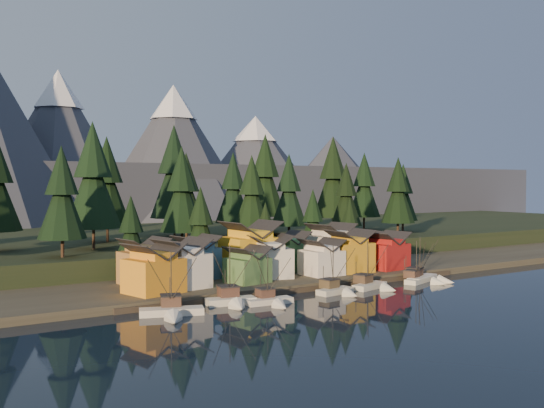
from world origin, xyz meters
TOP-DOWN VIEW (x-y plane):
  - ground at (0.00, 0.00)m, footprint 500.00×500.00m
  - shore_strip at (0.00, 40.00)m, footprint 400.00×50.00m
  - hillside at (0.00, 90.00)m, footprint 420.00×100.00m
  - dock at (0.00, 16.50)m, footprint 80.00×4.00m
  - mountain_ridge at (-4.20, 213.59)m, footprint 560.00×190.00m
  - boat_0 at (-32.43, 8.54)m, footprint 11.01×11.39m
  - boat_1 at (-19.96, 11.02)m, footprint 9.44×10.06m
  - boat_2 at (-13.86, 7.75)m, footprint 9.00×9.68m
  - boat_3 at (2.35, 9.24)m, footprint 8.42×8.97m
  - boat_4 at (12.04, 9.85)m, footprint 9.25×9.74m
  - boat_5 at (26.08, 9.83)m, footprint 9.20×9.59m
  - boat_6 at (28.43, 10.71)m, footprint 10.60×10.95m
  - house_front_0 at (-30.06, 22.32)m, footprint 10.93×10.57m
  - house_front_1 at (-23.62, 24.51)m, footprint 10.28×9.98m
  - house_front_2 at (-9.84, 23.14)m, footprint 8.59×8.64m
  - house_front_3 at (-2.85, 26.22)m, footprint 10.66×10.36m
  - house_front_4 at (8.84, 23.12)m, footprint 7.59×8.20m
  - house_front_5 at (16.83, 23.22)m, footprint 9.42×8.65m
  - house_front_6 at (27.29, 22.41)m, footprint 9.36×8.93m
  - house_back_0 at (-28.05, 32.59)m, footprint 9.34×9.05m
  - house_back_1 at (-16.47, 33.01)m, footprint 8.81×8.90m
  - house_back_2 at (-3.89, 32.05)m, footprint 11.25×10.38m
  - house_back_3 at (6.24, 32.57)m, footprint 9.75×8.94m
  - house_back_4 at (19.31, 33.14)m, footprint 10.36×10.03m
  - house_back_5 at (28.37, 30.71)m, footprint 8.52×8.59m
  - tree_hill_2 at (-40.00, 48.00)m, footprint 10.03×10.03m
  - tree_hill_3 at (-30.00, 60.00)m, footprint 12.88×12.88m
  - tree_hill_4 at (-22.00, 75.00)m, footprint 11.92×11.92m
  - tree_hill_5 at (-12.00, 50.00)m, footprint 10.42×10.42m
  - tree_hill_6 at (-4.00, 65.00)m, footprint 10.14×10.14m
  - tree_hill_7 at (6.00, 48.00)m, footprint 9.68×9.68m
  - tree_hill_8 at (14.00, 72.00)m, footprint 10.51×10.51m
  - tree_hill_9 at (22.00, 55.00)m, footprint 10.13×10.13m
  - tree_hill_10 at (30.00, 80.00)m, footprint 13.30×13.30m
  - tree_hill_11 at (38.00, 50.00)m, footprint 9.11×9.11m
  - tree_hill_12 at (46.00, 66.00)m, footprint 12.86×12.86m
  - tree_hill_13 at (56.00, 48.00)m, footprint 9.94×9.94m
  - tree_hill_14 at (64.00, 72.00)m, footprint 11.04×11.04m
  - tree_hill_15 at (0.00, 82.00)m, footprint 13.95×13.95m
  - tree_hill_17 at (68.00, 58.00)m, footprint 9.30×9.30m
  - tree_shore_0 at (-28.00, 40.00)m, footprint 7.51×7.51m
  - tree_shore_1 at (-12.00, 40.00)m, footprint 8.27×8.27m
  - tree_shore_2 at (5.00, 40.00)m, footprint 6.67×6.67m
  - tree_shore_3 at (19.00, 40.00)m, footprint 7.96×7.96m
  - tree_shore_4 at (31.00, 40.00)m, footprint 6.88×6.88m

SIDE VIEW (x-z plane):
  - ground at x=0.00m, z-range 0.00..0.00m
  - dock at x=0.00m, z-range 0.00..1.00m
  - shore_strip at x=0.00m, z-range 0.00..1.50m
  - boat_2 at x=-13.86m, z-range -3.10..6.78m
  - boat_5 at x=26.08m, z-range -3.12..6.85m
  - boat_6 at x=28.43m, z-range -3.44..7.30m
  - boat_0 at x=-32.43m, z-range -3.61..7.74m
  - boat_4 at x=12.04m, z-range -3.27..7.43m
  - boat_3 at x=2.35m, z-range -3.14..7.36m
  - boat_1 at x=-19.96m, z-range -3.51..8.23m
  - hillside at x=0.00m, z-range 0.00..6.00m
  - house_front_2 at x=-9.84m, z-range 1.68..8.93m
  - house_front_4 at x=8.84m, z-range 1.70..9.48m
  - house_back_5 at x=28.37m, z-range 1.70..9.83m
  - house_front_6 at x=27.29m, z-range 1.72..10.31m
  - house_back_3 at x=6.24m, z-range 1.73..10.60m
  - house_front_3 at x=-2.85m, z-range 1.73..10.73m
  - house_back_1 at x=-16.47m, z-range 1.72..10.74m
  - house_back_0 at x=-28.05m, z-range 1.73..10.80m
  - house_front_0 at x=-30.06m, z-range 1.73..10.83m
  - house_front_1 at x=-23.62m, z-range 1.74..11.12m
  - house_front_5 at x=16.83m, z-range 1.74..11.18m
  - house_back_4 at x=19.31m, z-range 1.76..12.00m
  - house_back_2 at x=-3.89m, z-range 1.79..13.43m
  - tree_shore_2 at x=5.00m, z-range 2.21..17.76m
  - tree_shore_4 at x=31.00m, z-range 2.24..18.27m
  - tree_shore_0 at x=-28.00m, z-range 2.31..19.81m
  - tree_shore_3 at x=19.00m, z-range 2.36..20.91m
  - tree_shore_1 at x=-12.00m, z-range 2.39..21.67m
  - tree_hill_11 at x=38.00m, z-range 6.99..28.21m
  - tree_hill_17 at x=68.00m, z-range 7.01..28.68m
  - tree_hill_7 at x=6.00m, z-range 7.05..29.61m
  - tree_hill_13 at x=56.00m, z-range 7.08..30.24m
  - tree_hill_2 at x=-40.00m, z-range 7.09..30.46m
  - tree_hill_9 at x=22.00m, z-range 7.10..30.69m
  - tree_hill_6 at x=-4.00m, z-range 7.10..30.72m
  - tree_hill_5 at x=-12.00m, z-range 7.13..31.41m
  - tree_hill_8 at x=14.00m, z-range 7.14..31.61m
  - tree_hill_14 at x=64.00m, z-range 7.20..32.91m
  - tree_hill_4 at x=-22.00m, z-range 7.30..35.06m
  - tree_hill_12 at x=46.00m, z-range 7.40..37.36m
  - tree_hill_3 at x=-30.00m, z-range 7.40..37.42m
  - tree_hill_10 at x=30.00m, z-range 7.45..38.44m
  - tree_hill_15 at x=0.00m, z-range 7.52..40.02m
  - mountain_ridge at x=-4.20m, z-range -18.94..71.06m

